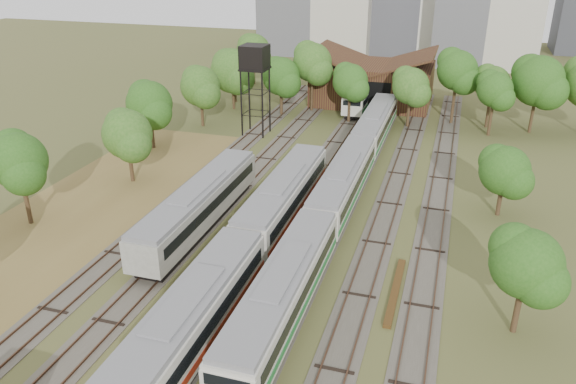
% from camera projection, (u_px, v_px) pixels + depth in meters
% --- Properties ---
extents(dry_grass_patch, '(14.00, 60.00, 0.04)m').
position_uv_depth(dry_grass_patch, '(27.00, 258.00, 40.83)').
color(dry_grass_patch, brown).
rests_on(dry_grass_patch, ground).
extents(tracks, '(24.60, 80.00, 0.19)m').
position_uv_depth(tracks, '(316.00, 194.00, 50.99)').
color(tracks, '#4C473D').
rests_on(tracks, ground).
extents(railcar_red_set, '(2.98, 34.57, 3.68)m').
position_uv_depth(railcar_red_set, '(245.00, 250.00, 38.13)').
color(railcar_red_set, black).
rests_on(railcar_red_set, ground).
extents(railcar_green_set, '(2.82, 52.07, 3.48)m').
position_uv_depth(railcar_green_set, '(343.00, 183.00, 48.77)').
color(railcar_green_set, black).
rests_on(railcar_green_set, ground).
extents(railcar_rear, '(2.70, 16.08, 3.33)m').
position_uv_depth(railcar_rear, '(363.00, 93.00, 77.60)').
color(railcar_rear, black).
rests_on(railcar_rear, ground).
extents(old_grey_coach, '(2.86, 18.00, 3.53)m').
position_uv_depth(old_grey_coach, '(199.00, 205.00, 44.52)').
color(old_grey_coach, black).
rests_on(old_grey_coach, ground).
extents(water_tower, '(3.01, 3.01, 10.42)m').
position_uv_depth(water_tower, '(255.00, 60.00, 63.50)').
color(water_tower, black).
rests_on(water_tower, ground).
extents(rail_pile_far, '(0.49, 7.88, 0.26)m').
position_uv_depth(rail_pile_far, '(395.00, 291.00, 36.82)').
color(rail_pile_far, '#503517').
rests_on(rail_pile_far, ground).
extents(maintenance_shed, '(16.45, 11.55, 7.58)m').
position_uv_depth(maintenance_shed, '(373.00, 82.00, 78.63)').
color(maintenance_shed, '#361813').
rests_on(maintenance_shed, ground).
extents(tree_band_left, '(7.80, 75.63, 7.88)m').
position_uv_depth(tree_band_left, '(166.00, 99.00, 61.91)').
color(tree_band_left, '#382616').
rests_on(tree_band_left, ground).
extents(tree_band_far, '(49.66, 8.52, 9.24)m').
position_uv_depth(tree_band_far, '(410.00, 77.00, 69.02)').
color(tree_band_far, '#382616').
rests_on(tree_band_far, ground).
extents(tree_band_right, '(4.85, 41.98, 7.52)m').
position_uv_depth(tree_band_right, '(505.00, 155.00, 47.08)').
color(tree_band_right, '#382616').
rests_on(tree_band_right, ground).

